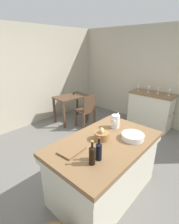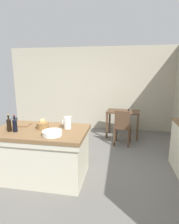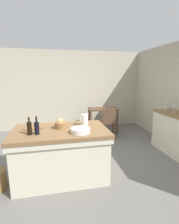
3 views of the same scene
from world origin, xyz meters
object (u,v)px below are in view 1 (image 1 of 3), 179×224
at_px(side_cabinet, 150,110).
at_px(wine_glass_right, 139,87).
at_px(wine_bottle_amber, 92,155).
at_px(wine_glass_left, 158,90).
at_px(wine_glass_far_left, 170,91).
at_px(wine_glass_middle, 149,88).
at_px(pitcher, 115,121).
at_px(wash_bowl, 133,136).
at_px(cutting_board, 72,150).
at_px(wooden_chair, 86,110).
at_px(wine_bottle_dark, 99,151).
at_px(island_table, 104,165).
at_px(bread_basket, 102,135).
at_px(writing_desk, 71,100).

height_order(side_cabinet, wine_glass_right, wine_glass_right).
relative_size(side_cabinet, wine_bottle_amber, 3.86).
xyz_separation_m(wine_bottle_amber, wine_glass_left, (3.14, 0.51, 0.05)).
relative_size(wine_glass_far_left, wine_glass_middle, 1.05).
xyz_separation_m(pitcher, wash_bowl, (-0.13, -0.38, -0.07)).
relative_size(pitcher, wine_glass_far_left, 1.48).
bearing_deg(wine_glass_far_left, pitcher, 178.16).
relative_size(cutting_board, wine_glass_left, 2.02).
xyz_separation_m(wash_bowl, wine_glass_left, (2.37, 0.58, 0.13)).
xyz_separation_m(wooden_chair, wine_bottle_dark, (-1.77, -1.84, 0.49)).
height_order(island_table, side_cabinet, side_cabinet).
bearing_deg(wine_glass_far_left, side_cabinet, 97.37).
relative_size(wine_glass_left, wine_glass_middle, 0.95).
xyz_separation_m(wine_glass_far_left, wine_glass_right, (-0.06, 0.79, -0.01)).
distance_m(island_table, side_cabinet, 2.67).
height_order(island_table, pitcher, pitcher).
bearing_deg(wine_glass_right, cutting_board, -167.41).
bearing_deg(island_table, wine_glass_middle, 12.23).
xyz_separation_m(pitcher, wine_glass_left, (2.24, 0.20, 0.06)).
xyz_separation_m(wash_bowl, wine_glass_far_left, (2.37, 0.31, 0.14)).
bearing_deg(island_table, bread_basket, 83.92).
distance_m(side_cabinet, wine_glass_right, 0.70).
distance_m(pitcher, wine_bottle_dark, 0.86).
height_order(wine_bottle_amber, wine_glass_middle, wine_bottle_amber).
relative_size(wine_glass_left, wine_glass_right, 1.01).
xyz_separation_m(side_cabinet, wash_bowl, (-2.32, -0.70, 0.44)).
bearing_deg(wash_bowl, cutting_board, 151.88).
height_order(pitcher, cutting_board, pitcher).
relative_size(pitcher, wine_glass_middle, 1.55).
bearing_deg(writing_desk, wine_glass_far_left, -60.53).
xyz_separation_m(wine_bottle_dark, wine_glass_middle, (2.99, 0.75, 0.06)).
height_order(side_cabinet, wooden_chair, side_cabinet).
bearing_deg(cutting_board, wine_glass_right, 12.59).
distance_m(writing_desk, wine_glass_right, 1.91).
bearing_deg(bread_basket, wine_bottle_dark, -146.02).
height_order(side_cabinet, wash_bowl, wash_bowl).
height_order(wooden_chair, pitcher, pitcher).
bearing_deg(cutting_board, wooden_chair, 38.85).
distance_m(pitcher, cutting_board, 0.90).
bearing_deg(pitcher, bread_basket, -171.27).
xyz_separation_m(wooden_chair, wine_glass_middle, (1.22, -1.10, 0.55)).
bearing_deg(wine_glass_middle, bread_basket, -169.21).
bearing_deg(wine_glass_middle, island_table, -167.77).
bearing_deg(wine_glass_middle, wooden_chair, 138.12).
bearing_deg(wine_bottle_amber, wine_bottle_dark, -1.77).
bearing_deg(wash_bowl, pitcher, 70.75).
relative_size(island_table, wine_bottle_amber, 5.47).
height_order(side_cabinet, wine_glass_far_left, wine_glass_far_left).
height_order(writing_desk, pitcher, pitcher).
height_order(wine_glass_middle, wine_glass_right, wine_glass_middle).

